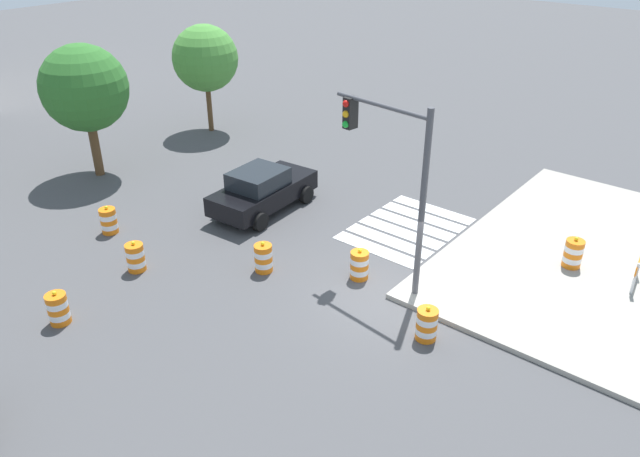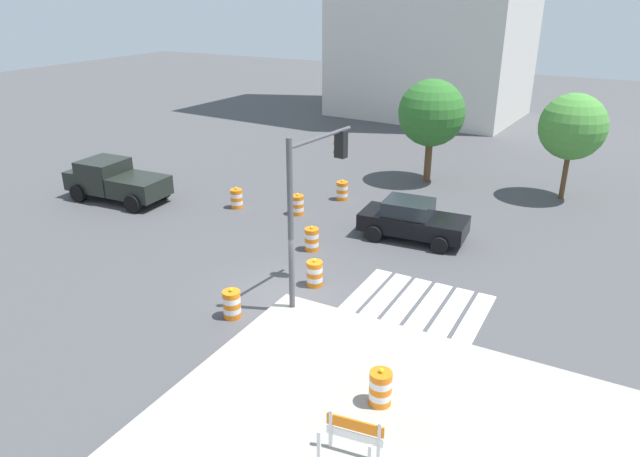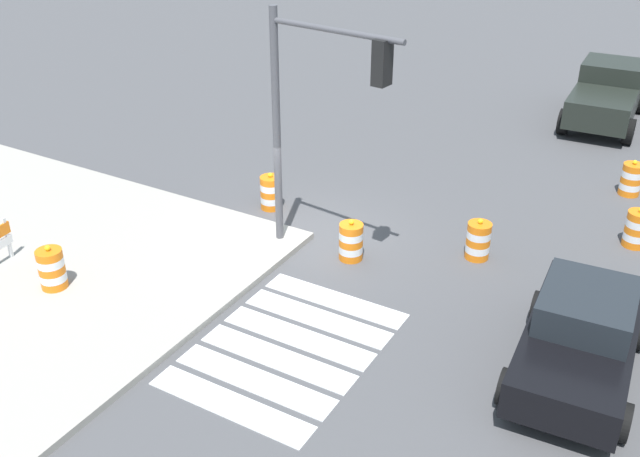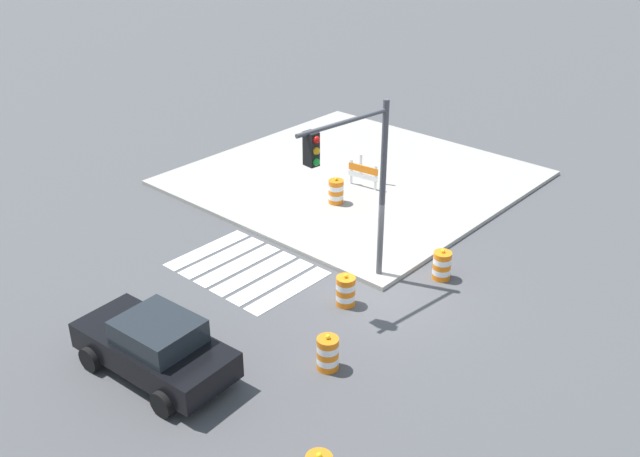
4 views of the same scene
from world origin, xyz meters
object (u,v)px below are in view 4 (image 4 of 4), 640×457
traffic_light_pole (355,169)px  sports_car (155,346)px  traffic_barrel_near_corner (346,291)px  traffic_barrel_crosswalk_end (328,353)px  construction_barricade (365,172)px  traffic_barrel_on_sidewalk (336,191)px  traffic_barrel_median_far (442,265)px

traffic_light_pole → sports_car: bearing=79.1°
traffic_barrel_near_corner → traffic_light_pole: traffic_light_pole is taller
traffic_barrel_crosswalk_end → construction_barricade: bearing=-56.3°
traffic_barrel_crosswalk_end → construction_barricade: 11.21m
sports_car → traffic_barrel_near_corner: bearing=-105.4°
sports_car → traffic_barrel_crosswalk_end: sports_car is taller
traffic_barrel_crosswalk_end → traffic_barrel_on_sidewalk: (6.04, -7.37, 0.15)m
traffic_light_pole → traffic_barrel_on_sidewalk: bearing=-44.6°
traffic_barrel_crosswalk_end → traffic_barrel_near_corner: bearing=-58.8°
traffic_barrel_near_corner → construction_barricade: bearing=-55.4°
sports_car → construction_barricade: (3.17, -12.28, -0.09)m
traffic_barrel_median_far → traffic_barrel_on_sidewalk: size_ratio=1.00×
traffic_barrel_median_far → traffic_barrel_on_sidewalk: 6.03m
traffic_barrel_on_sidewalk → traffic_light_pole: bearing=135.4°
sports_car → construction_barricade: 12.68m
traffic_barrel_crosswalk_end → traffic_barrel_on_sidewalk: bearing=-50.7°
construction_barricade → traffic_barrel_crosswalk_end: bearing=123.7°
sports_car → traffic_barrel_on_sidewalk: bearing=-73.9°
traffic_barrel_on_sidewalk → construction_barricade: traffic_barrel_on_sidewalk is taller
traffic_barrel_crosswalk_end → traffic_barrel_median_far: (0.27, -5.61, 0.00)m
traffic_light_pole → traffic_barrel_near_corner: bearing=114.4°
traffic_barrel_crosswalk_end → traffic_barrel_median_far: bearing=-87.2°
traffic_barrel_median_far → traffic_light_pole: traffic_light_pole is taller
sports_car → traffic_barrel_median_far: (-2.77, -8.57, -0.36)m
traffic_barrel_crosswalk_end → traffic_light_pole: traffic_light_pole is taller
traffic_barrel_median_far → construction_barricade: construction_barricade is taller
traffic_barrel_crosswalk_end → traffic_light_pole: bearing=-60.2°
construction_barricade → traffic_light_pole: 8.13m
traffic_light_pole → traffic_barrel_crosswalk_end: bearing=119.8°
sports_car → traffic_light_pole: size_ratio=0.80×
sports_car → traffic_light_pole: 7.04m
traffic_barrel_near_corner → traffic_barrel_on_sidewalk: (4.50, -4.84, 0.15)m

